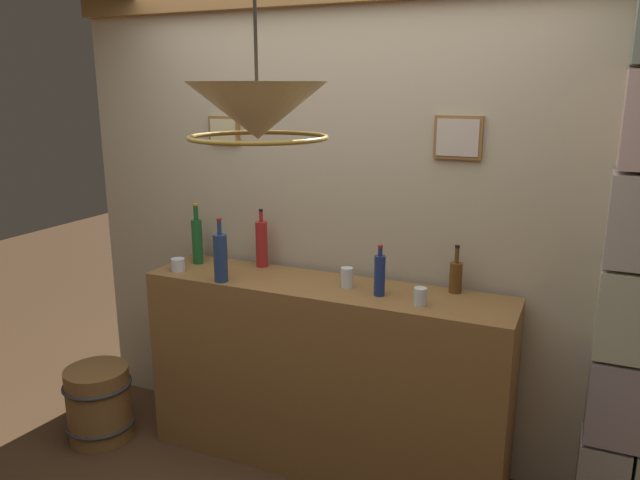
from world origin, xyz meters
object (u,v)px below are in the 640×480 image
glass_tumbler_highball (178,265)px  wooden_barrel (99,403)px  liquor_bottle_brandy (262,243)px  liquor_bottle_port (197,240)px  glass_tumbler_rocks (420,296)px  liquor_bottle_sherry (380,275)px  liquor_bottle_gin (456,276)px  liquor_bottle_amaro (198,242)px  glass_tumbler_shot (347,278)px  liquor_bottle_rum (221,257)px  pendant_lamp (257,113)px

glass_tumbler_highball → wooden_barrel: 0.99m
wooden_barrel → liquor_bottle_brandy: bearing=29.7°
liquor_bottle_port → glass_tumbler_rocks: (1.35, -0.15, -0.10)m
liquor_bottle_port → liquor_bottle_sherry: size_ratio=1.39×
liquor_bottle_port → liquor_bottle_gin: bearing=3.7°
liquor_bottle_amaro → glass_tumbler_shot: (1.00, -0.14, -0.05)m
liquor_bottle_rum → liquor_bottle_amaro: bearing=138.8°
liquor_bottle_gin → glass_tumbler_rocks: 0.28m
liquor_bottle_rum → liquor_bottle_gin: bearing=15.8°
liquor_bottle_rum → glass_tumbler_rocks: 1.05m
liquor_bottle_sherry → glass_tumbler_highball: bearing=-176.5°
liquor_bottle_port → liquor_bottle_gin: liquor_bottle_port is taller
liquor_bottle_amaro → liquor_bottle_gin: size_ratio=1.14×
liquor_bottle_brandy → pendant_lamp: pendant_lamp is taller
liquor_bottle_gin → pendant_lamp: pendant_lamp is taller
glass_tumbler_highball → liquor_bottle_brandy: bearing=35.1°
wooden_barrel → liquor_bottle_amaro: bearing=49.0°
liquor_bottle_sherry → glass_tumbler_rocks: 0.23m
liquor_bottle_port → wooden_barrel: (-0.48, -0.38, -0.95)m
liquor_bottle_brandy → liquor_bottle_amaro: bearing=-179.5°
glass_tumbler_shot → liquor_bottle_amaro: bearing=171.8°
liquor_bottle_port → glass_tumbler_rocks: 1.36m
liquor_bottle_sherry → liquor_bottle_brandy: bearing=165.6°
liquor_bottle_sherry → liquor_bottle_amaro: (-1.19, 0.19, -0.01)m
liquor_bottle_amaro → glass_tumbler_highball: liquor_bottle_amaro is taller
glass_tumbler_rocks → glass_tumbler_highball: (-1.36, -0.02, -0.01)m
glass_tumbler_shot → wooden_barrel: bearing=-166.8°
glass_tumbler_rocks → wooden_barrel: 2.03m
liquor_bottle_sherry → glass_tumbler_shot: (-0.19, 0.05, -0.05)m
glass_tumbler_rocks → pendant_lamp: size_ratio=0.14×
liquor_bottle_brandy → liquor_bottle_port: bearing=-165.2°
wooden_barrel → liquor_bottle_gin: bearing=13.9°
liquor_bottle_brandy → wooden_barrel: size_ratio=0.75×
liquor_bottle_rum → glass_tumbler_highball: liquor_bottle_rum is taller
liquor_bottle_rum → glass_tumbler_shot: bearing=15.7°
liquor_bottle_port → glass_tumbler_shot: bearing=-3.2°
glass_tumbler_highball → glass_tumbler_shot: (0.96, 0.12, 0.02)m
liquor_bottle_amaro → liquor_bottle_rum: liquor_bottle_rum is taller
liquor_bottle_sherry → pendant_lamp: bearing=-99.8°
liquor_bottle_gin → pendant_lamp: bearing=-114.1°
liquor_bottle_brandy → glass_tumbler_rocks: (0.98, -0.25, -0.09)m
glass_tumbler_rocks → glass_tumbler_shot: size_ratio=0.81×
liquor_bottle_sherry → glass_tumbler_rocks: liquor_bottle_sherry is taller
liquor_bottle_brandy → liquor_bottle_amaro: liquor_bottle_brandy is taller
liquor_bottle_port → glass_tumbler_rocks: liquor_bottle_port is taller
liquor_bottle_port → wooden_barrel: 1.13m
glass_tumbler_rocks → glass_tumbler_shot: bearing=166.1°
liquor_bottle_amaro → glass_tumbler_highball: size_ratio=3.57×
wooden_barrel → glass_tumbler_shot: bearing=13.2°
liquor_bottle_brandy → liquor_bottle_gin: (1.09, -0.00, -0.05)m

